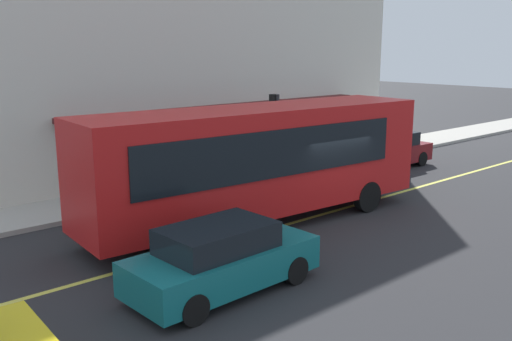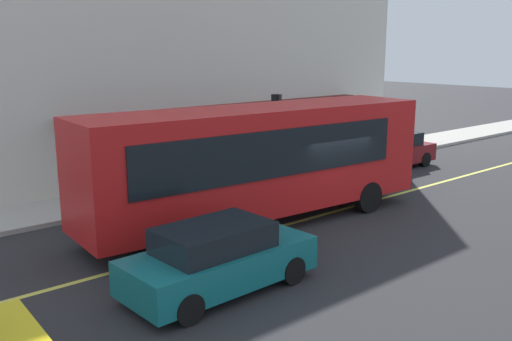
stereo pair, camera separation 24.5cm
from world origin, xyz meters
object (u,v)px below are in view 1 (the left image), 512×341
(traffic_light, at_px, (275,115))
(car_teal, at_px, (222,259))
(bus, at_px, (260,158))
(pedestrian_near_storefront, at_px, (272,143))
(car_maroon, at_px, (388,151))

(traffic_light, height_order, car_teal, traffic_light)
(bus, height_order, pedestrian_near_storefront, bus)
(traffic_light, height_order, pedestrian_near_storefront, traffic_light)
(traffic_light, relative_size, car_maroon, 0.74)
(traffic_light, relative_size, pedestrian_near_storefront, 1.82)
(pedestrian_near_storefront, bearing_deg, bus, -135.29)
(car_maroon, height_order, car_teal, same)
(bus, height_order, car_teal, bus)
(car_maroon, height_order, pedestrian_near_storefront, pedestrian_near_storefront)
(traffic_light, distance_m, pedestrian_near_storefront, 1.71)
(bus, xyz_separation_m, car_maroon, (9.60, 2.36, -1.24))
(car_maroon, bearing_deg, traffic_light, 157.74)
(traffic_light, xyz_separation_m, car_maroon, (4.94, -2.02, -1.79))
(bus, height_order, traffic_light, bus)
(pedestrian_near_storefront, bearing_deg, traffic_light, -126.62)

